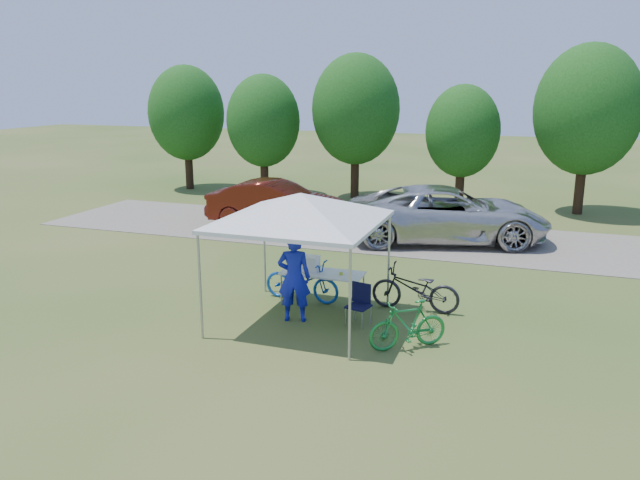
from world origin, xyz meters
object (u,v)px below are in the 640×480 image
object	(u,v)px
folding_chair	(360,300)
minivan	(448,214)
bike_green	(408,325)
sedan	(277,204)
bike_blue	(302,281)
cyclist	(294,277)
cooler	(308,263)
bike_dark	(415,289)
folding_table	(322,274)

from	to	relation	value
folding_chair	minivan	xyz separation A→B (m)	(0.71, 7.55, 0.38)
bike_green	sedan	bearing A→B (deg)	179.27
bike_blue	sedan	world-z (taller)	sedan
sedan	cyclist	bearing A→B (deg)	-156.93
cooler	minivan	distance (m)	7.05
cooler	bike_dark	distance (m)	2.43
cyclist	folding_chair	bearing A→B (deg)	177.90
bike_dark	sedan	world-z (taller)	sedan
bike_blue	bike_dark	world-z (taller)	bike_dark
bike_blue	bike_green	bearing A→B (deg)	-119.31
bike_blue	sedan	size ratio (longest dim) A/B	0.38
folding_table	cyclist	xyz separation A→B (m)	(-0.24, -1.12, 0.23)
folding_chair	cyclist	size ratio (longest dim) A/B	0.45
cyclist	folding_table	bearing A→B (deg)	-116.12
cooler	cyclist	world-z (taller)	cyclist
folding_table	bike_dark	xyz separation A→B (m)	(2.05, 0.27, -0.20)
sedan	minivan	bearing A→B (deg)	-94.23
bike_dark	cooler	bearing A→B (deg)	-83.48
folding_table	bike_blue	world-z (taller)	bike_blue
bike_dark	sedan	size ratio (longest dim) A/B	0.41
bike_blue	bike_green	world-z (taller)	bike_blue
bike_green	sedan	distance (m)	10.74
sedan	folding_chair	bearing A→B (deg)	-148.67
bike_blue	sedan	bearing A→B (deg)	31.16
folding_table	minivan	world-z (taller)	minivan
cooler	bike_blue	xyz separation A→B (m)	(-0.19, 0.09, -0.45)
minivan	bike_green	bearing A→B (deg)	167.83
cooler	minivan	bearing A→B (deg)	72.27
folding_chair	cooler	distance (m)	1.72
bike_dark	minivan	xyz separation A→B (m)	(-0.23, 6.44, 0.38)
cyclist	sedan	bearing A→B (deg)	-78.66
cyclist	bike_green	size ratio (longest dim) A/B	1.21
folding_chair	bike_dark	bearing A→B (deg)	63.03
folding_table	folding_chair	xyz separation A→B (m)	(1.11, -0.83, -0.21)
folding_chair	bike_dark	size ratio (longest dim) A/B	0.44
folding_table	cooler	xyz separation A→B (m)	(-0.33, 0.00, 0.22)
folding_chair	minivan	distance (m)	7.59
folding_table	bike_green	size ratio (longest dim) A/B	1.17
folding_table	minivan	bearing A→B (deg)	74.89
bike_blue	cooler	bearing A→B (deg)	-110.86
cyclist	minivan	size ratio (longest dim) A/B	0.30
bike_green	minivan	xyz separation A→B (m)	(-0.48, 8.47, 0.41)
bike_dark	sedan	bearing A→B (deg)	-137.36
cooler	bike_green	size ratio (longest dim) A/B	0.30
bike_green	cyclist	bearing A→B (deg)	-141.02
cooler	bike_dark	world-z (taller)	cooler
cooler	folding_table	bearing A→B (deg)	-0.00
bike_green	folding_table	bearing A→B (deg)	-164.33
bike_green	bike_dark	size ratio (longest dim) A/B	0.81
folding_table	sedan	distance (m)	8.01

